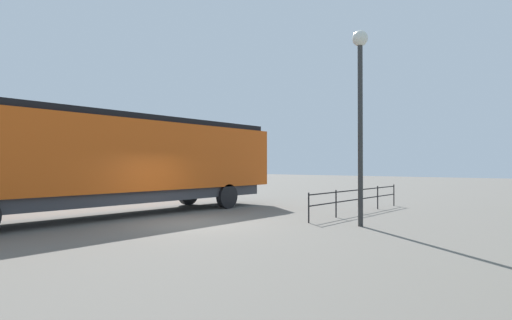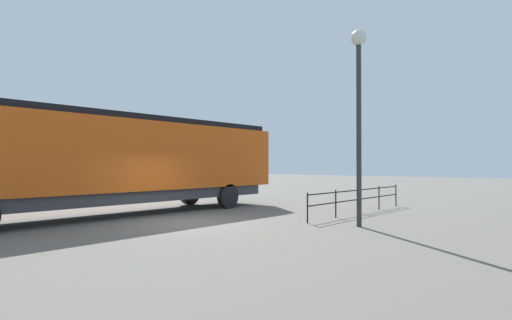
# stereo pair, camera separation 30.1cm
# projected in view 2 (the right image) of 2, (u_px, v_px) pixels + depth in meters

# --- Properties ---
(ground_plane) EXTENTS (120.00, 120.00, 0.00)m
(ground_plane) POSITION_uv_depth(u_px,v_px,m) (187.00, 223.00, 14.04)
(ground_plane) COLOR #666059
(locomotive) EXTENTS (2.97, 15.29, 3.90)m
(locomotive) POSITION_uv_depth(u_px,v_px,m) (125.00, 159.00, 16.31)
(locomotive) COLOR #D15114
(locomotive) RESTS_ON ground_plane
(lamp_post) EXTENTS (0.50, 0.50, 6.32)m
(lamp_post) POSITION_uv_depth(u_px,v_px,m) (359.00, 90.00, 13.26)
(lamp_post) COLOR #2D2D2D
(lamp_post) RESTS_ON ground_plane
(platform_fence) EXTENTS (0.05, 7.64, 1.03)m
(platform_fence) POSITION_uv_depth(u_px,v_px,m) (359.00, 197.00, 16.88)
(platform_fence) COLOR black
(platform_fence) RESTS_ON ground_plane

